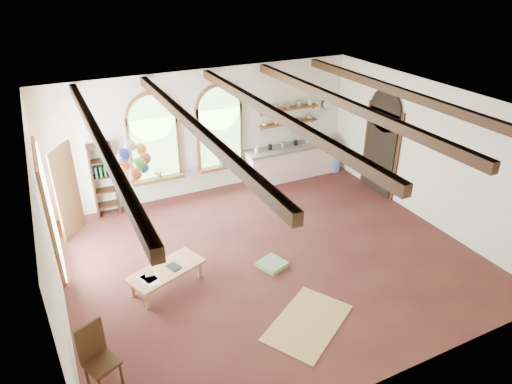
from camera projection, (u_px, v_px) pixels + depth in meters
floor at (271, 257)px, 9.51m from camera, size 8.00×8.00×0.00m
ceiling_beams at (273, 113)px, 8.09m from camera, size 6.20×6.80×0.18m
window_left at (154, 141)px, 10.96m from camera, size 1.30×0.28×2.20m
window_right at (220, 130)px, 11.62m from camera, size 1.30×0.28×2.20m
left_doorway at (49, 211)px, 8.89m from camera, size 0.10×1.90×2.50m
right_doorway at (380, 152)px, 11.74m from camera, size 0.10×1.30×2.40m
kitchen_counter at (291, 161)px, 12.75m from camera, size 2.68×0.62×0.94m
wall_shelf_lower at (289, 123)px, 12.40m from camera, size 1.70×0.24×0.04m
wall_shelf_upper at (289, 109)px, 12.21m from camera, size 1.70×0.24×0.04m
wall_clock at (327, 104)px, 12.78m from camera, size 0.32×0.04×0.32m
bookshelf at (104, 180)px, 10.70m from camera, size 0.53×0.32×1.80m
coffee_table at (166, 271)px, 8.49m from camera, size 1.55×1.10×0.40m
side_chair at (102, 369)px, 6.53m from camera, size 0.56×0.56×1.06m
floor_mat at (308, 323)px, 7.78m from camera, size 1.89×1.68×0.02m
floor_cushion at (272, 264)px, 9.21m from camera, size 0.63×0.63×0.09m
water_jug_a at (334, 162)px, 13.22m from camera, size 0.33×0.33×0.65m
water_jug_b at (335, 159)px, 13.43m from camera, size 0.33×0.33×0.64m
balloon_cluster at (132, 160)px, 8.19m from camera, size 0.74×0.76×1.14m
table_book at (145, 274)px, 8.32m from camera, size 0.17×0.23×0.02m
tablet at (174, 267)px, 8.53m from camera, size 0.28×0.33×0.01m
potted_plant_left at (158, 172)px, 11.23m from camera, size 0.27×0.23×0.30m
potted_plant_right at (222, 160)px, 11.89m from camera, size 0.27×0.23×0.30m
shelf_cup_a at (264, 124)px, 12.07m from camera, size 0.12×0.10×0.10m
shelf_cup_b at (276, 123)px, 12.21m from camera, size 0.10×0.10×0.09m
shelf_bowl_a at (287, 121)px, 12.36m from camera, size 0.22×0.22×0.05m
shelf_bowl_b at (298, 120)px, 12.49m from camera, size 0.20×0.20×0.06m
shelf_vase at (309, 116)px, 12.60m from camera, size 0.18×0.18×0.19m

